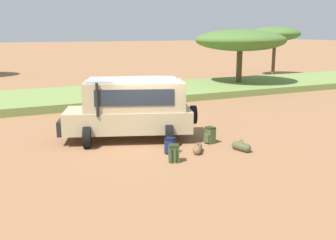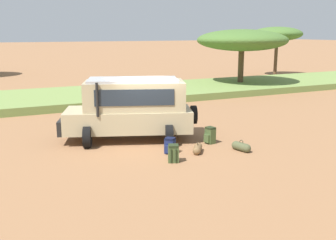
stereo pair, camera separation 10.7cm
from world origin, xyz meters
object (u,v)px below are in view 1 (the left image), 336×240
(safari_vehicle, at_px, (131,108))
(acacia_tree_centre_back, at_px, (275,34))
(duffel_bag_soft_canvas, at_px, (198,149))
(backpack_beside_front_wheel, at_px, (174,153))
(acacia_tree_left_mid, at_px, (240,40))
(backpack_near_rear_wheel, at_px, (170,146))
(backpack_cluster_center, at_px, (210,135))
(duffel_bag_low_black_case, at_px, (241,147))

(safari_vehicle, xyz_separation_m, acacia_tree_centre_back, (20.84, 16.09, 2.68))
(safari_vehicle, bearing_deg, duffel_bag_soft_canvas, -60.02)
(backpack_beside_front_wheel, xyz_separation_m, duffel_bag_soft_canvas, (1.23, 0.55, -0.14))
(backpack_beside_front_wheel, xyz_separation_m, acacia_tree_left_mid, (12.38, 13.61, 3.29))
(acacia_tree_centre_back, bearing_deg, backpack_near_rear_wheel, -137.77)
(safari_vehicle, xyz_separation_m, duffel_bag_soft_canvas, (1.52, -2.63, -1.15))
(backpack_cluster_center, bearing_deg, duffel_bag_low_black_case, -69.38)
(backpack_beside_front_wheel, distance_m, acacia_tree_centre_back, 28.41)
(safari_vehicle, distance_m, backpack_near_rear_wheel, 2.58)
(safari_vehicle, height_order, duffel_bag_soft_canvas, safari_vehicle)
(duffel_bag_low_black_case, distance_m, acacia_tree_centre_back, 26.47)
(backpack_near_rear_wheel, bearing_deg, duffel_bag_soft_canvas, -19.74)
(backpack_beside_front_wheel, distance_m, backpack_near_rear_wheel, 0.93)
(duffel_bag_low_black_case, bearing_deg, safari_vehicle, 134.21)
(safari_vehicle, xyz_separation_m, acacia_tree_left_mid, (12.67, 10.43, 2.28))
(duffel_bag_soft_canvas, height_order, acacia_tree_centre_back, acacia_tree_centre_back)
(duffel_bag_low_black_case, bearing_deg, backpack_near_rear_wheel, 161.30)
(duffel_bag_low_black_case, relative_size, acacia_tree_centre_back, 0.17)
(backpack_cluster_center, xyz_separation_m, duffel_bag_soft_canvas, (-1.02, -0.84, -0.17))
(backpack_beside_front_wheel, bearing_deg, acacia_tree_centre_back, 43.16)
(backpack_cluster_center, relative_size, backpack_near_rear_wheel, 1.13)
(acacia_tree_left_mid, height_order, acacia_tree_centre_back, acacia_tree_centre_back)
(duffel_bag_soft_canvas, bearing_deg, backpack_beside_front_wheel, -155.94)
(acacia_tree_centre_back, bearing_deg, acacia_tree_left_mid, -145.29)
(backpack_near_rear_wheel, height_order, duffel_bag_soft_canvas, backpack_near_rear_wheel)
(safari_vehicle, distance_m, duffel_bag_soft_canvas, 3.25)
(backpack_near_rear_wheel, xyz_separation_m, duffel_bag_low_black_case, (2.46, -0.83, -0.12))
(safari_vehicle, relative_size, acacia_tree_left_mid, 0.78)
(duffel_bag_soft_canvas, relative_size, acacia_tree_left_mid, 0.11)
(safari_vehicle, xyz_separation_m, backpack_beside_front_wheel, (0.29, -3.18, -1.01))
(duffel_bag_soft_canvas, height_order, acacia_tree_left_mid, acacia_tree_left_mid)
(acacia_tree_left_mid, bearing_deg, acacia_tree_centre_back, 34.71)
(duffel_bag_low_black_case, relative_size, duffel_bag_soft_canvas, 1.11)
(backpack_beside_front_wheel, bearing_deg, backpack_near_rear_wheel, 71.47)
(safari_vehicle, xyz_separation_m, backpack_cluster_center, (2.54, -1.79, -0.98))
(acacia_tree_centre_back, bearing_deg, duffel_bag_low_black_case, -132.80)
(acacia_tree_left_mid, bearing_deg, backpack_beside_front_wheel, -132.29)
(backpack_cluster_center, xyz_separation_m, acacia_tree_left_mid, (10.13, 12.23, 3.26))
(backpack_near_rear_wheel, distance_m, acacia_tree_centre_back, 27.61)
(backpack_beside_front_wheel, bearing_deg, acacia_tree_left_mid, 47.71)
(duffel_bag_low_black_case, bearing_deg, acacia_tree_left_mid, 54.62)
(backpack_cluster_center, height_order, duffel_bag_soft_canvas, backpack_cluster_center)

